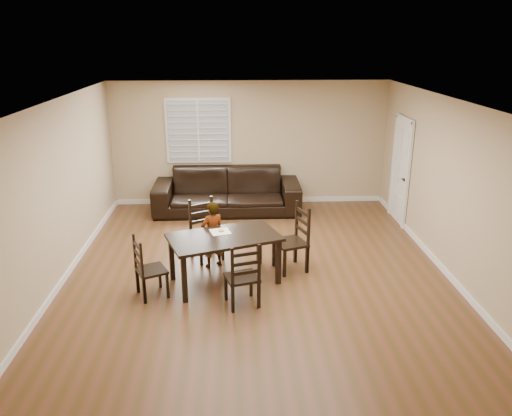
% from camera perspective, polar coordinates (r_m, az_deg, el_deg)
% --- Properties ---
extents(ground, '(7.00, 7.00, 0.00)m').
position_cam_1_polar(ground, '(8.11, 0.08, -7.18)').
color(ground, brown).
rests_on(ground, ground).
extents(room, '(6.04, 7.04, 2.72)m').
position_cam_1_polar(room, '(7.66, 0.29, 5.63)').
color(room, tan).
rests_on(room, ground).
extents(dining_table, '(1.83, 1.41, 0.76)m').
position_cam_1_polar(dining_table, '(7.51, -3.66, -3.83)').
color(dining_table, black).
rests_on(dining_table, ground).
extents(chair_near, '(0.61, 0.60, 1.03)m').
position_cam_1_polar(chair_near, '(8.50, -6.03, -2.59)').
color(chair_near, black).
rests_on(chair_near, ground).
extents(chair_far, '(0.53, 0.51, 0.96)m').
position_cam_1_polar(chair_far, '(6.88, -1.33, -8.20)').
color(chair_far, black).
rests_on(chair_far, ground).
extents(chair_left, '(0.53, 0.54, 0.93)m').
position_cam_1_polar(chair_left, '(7.34, -12.71, -6.99)').
color(chair_left, black).
rests_on(chair_left, ground).
extents(chair_right, '(0.59, 0.61, 1.08)m').
position_cam_1_polar(chair_right, '(8.03, 4.80, -3.66)').
color(chair_right, black).
rests_on(chair_right, ground).
extents(child, '(0.49, 0.44, 1.11)m').
position_cam_1_polar(child, '(8.07, -5.00, -3.05)').
color(child, gray).
rests_on(child, ground).
extents(napkin, '(0.35, 0.35, 0.00)m').
position_cam_1_polar(napkin, '(7.64, -4.12, -2.71)').
color(napkin, white).
rests_on(napkin, dining_table).
extents(donut, '(0.09, 0.09, 0.03)m').
position_cam_1_polar(donut, '(7.64, -3.98, -2.55)').
color(donut, '#C89247').
rests_on(donut, napkin).
extents(sofa, '(3.09, 1.21, 0.90)m').
position_cam_1_polar(sofa, '(10.67, -3.33, 1.96)').
color(sofa, black).
rests_on(sofa, ground).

